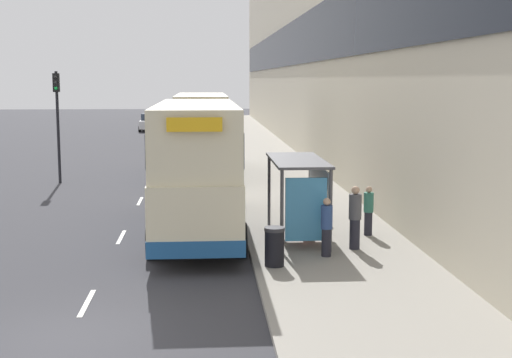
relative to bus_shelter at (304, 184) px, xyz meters
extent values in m
plane|color=#38383D|center=(-5.77, -7.85, -1.88)|extent=(220.00, 220.00, 0.00)
cube|color=gray|center=(0.73, 30.65, -1.81)|extent=(5.00, 93.00, 0.14)
cube|color=beige|center=(4.73, 30.65, 6.53)|extent=(3.00, 93.00, 16.81)
cube|color=black|center=(3.19, 30.65, 5.69)|extent=(0.12, 89.28, 3.02)
cube|color=silver|center=(-5.77, -5.50, -1.87)|extent=(0.12, 2.00, 0.01)
cube|color=silver|center=(-5.77, 1.37, -1.87)|extent=(0.12, 2.00, 0.01)
cube|color=silver|center=(-5.77, 8.23, -1.87)|extent=(0.12, 2.00, 0.01)
cube|color=silver|center=(-5.77, 15.10, -1.87)|extent=(0.12, 2.00, 0.01)
cube|color=silver|center=(-5.77, 21.97, -1.87)|extent=(0.12, 2.00, 0.01)
cube|color=silver|center=(-5.77, 28.84, -1.87)|extent=(0.12, 2.00, 0.01)
cube|color=silver|center=(-5.77, 35.71, -1.87)|extent=(0.12, 2.00, 0.01)
cube|color=silver|center=(-5.77, 42.58, -1.87)|extent=(0.12, 2.00, 0.01)
cube|color=#4C4C51|center=(-0.17, 0.35, 0.70)|extent=(1.60, 4.20, 0.08)
cylinder|color=#4C4C51|center=(-0.87, -1.65, -0.54)|extent=(0.10, 0.10, 2.40)
cylinder|color=#4C4C51|center=(-0.87, 2.35, -0.54)|extent=(0.10, 0.10, 2.40)
cylinder|color=#4C4C51|center=(0.53, -1.65, -0.54)|extent=(0.10, 0.10, 2.40)
cylinder|color=#4C4C51|center=(0.53, 2.35, -0.54)|extent=(0.10, 0.10, 2.40)
cube|color=#99A8B2|center=(0.50, 0.35, -0.42)|extent=(0.04, 3.68, 1.92)
cube|color=#3F8CBF|center=(-0.17, -1.59, -0.49)|extent=(1.19, 0.10, 1.82)
cube|color=maroon|center=(0.07, 0.35, -1.29)|extent=(0.36, 2.80, 0.08)
cube|color=beige|center=(-3.30, 1.77, -0.45)|extent=(2.55, 10.59, 1.85)
cube|color=beige|center=(-3.30, 1.77, 1.45)|extent=(2.50, 10.27, 1.95)
cube|color=#1E518C|center=(-3.30, 1.77, -1.15)|extent=(2.58, 10.64, 0.45)
cube|color=#2D3847|center=(-3.30, 1.77, -0.08)|extent=(2.58, 9.95, 0.81)
cube|color=#2D3847|center=(-3.30, 1.77, 1.35)|extent=(2.55, 9.95, 0.94)
cube|color=yellow|center=(-3.30, -3.51, 2.07)|extent=(1.40, 0.08, 0.36)
cylinder|color=black|center=(-4.57, 5.37, -1.38)|extent=(0.30, 1.00, 1.00)
cylinder|color=black|center=(-2.02, 5.37, -1.38)|extent=(0.30, 1.00, 1.00)
cylinder|color=black|center=(-4.57, -1.52, -1.38)|extent=(0.30, 1.00, 1.00)
cylinder|color=black|center=(-2.02, -1.52, -1.38)|extent=(0.30, 1.00, 1.00)
cube|color=beige|center=(-3.20, 15.48, -0.45)|extent=(2.55, 10.03, 1.85)
cube|color=beige|center=(-3.20, 15.48, 1.45)|extent=(2.50, 9.73, 1.95)
cube|color=#1E518C|center=(-3.20, 15.48, -1.15)|extent=(2.58, 10.08, 0.45)
cube|color=#2D3847|center=(-3.20, 15.48, -0.08)|extent=(2.58, 9.43, 0.81)
cube|color=#2D3847|center=(-3.20, 15.48, 1.35)|extent=(2.55, 9.43, 0.94)
cube|color=yellow|center=(-3.20, 10.48, 2.07)|extent=(1.40, 0.08, 0.36)
cylinder|color=black|center=(-4.47, 18.89, -1.38)|extent=(0.30, 1.00, 1.00)
cylinder|color=black|center=(-1.92, 18.89, -1.38)|extent=(0.30, 1.00, 1.00)
cylinder|color=black|center=(-4.47, 12.37, -1.38)|extent=(0.30, 1.00, 1.00)
cylinder|color=black|center=(-1.92, 12.37, -1.38)|extent=(0.30, 1.00, 1.00)
cube|color=silver|center=(-8.41, 49.50, -1.19)|extent=(1.77, 4.40, 0.77)
cube|color=#2D3847|center=(-8.41, 49.72, -0.48)|extent=(1.56, 2.11, 0.63)
cylinder|color=black|center=(-7.53, 48.13, -1.58)|extent=(0.20, 0.60, 0.60)
cylinder|color=black|center=(-9.30, 48.13, -1.58)|extent=(0.20, 0.60, 0.60)
cylinder|color=black|center=(-7.53, 50.86, -1.58)|extent=(0.20, 0.60, 0.60)
cylinder|color=black|center=(-9.30, 50.86, -1.58)|extent=(0.20, 0.60, 0.60)
cube|color=#B7B799|center=(-3.81, 33.70, -1.19)|extent=(1.75, 4.58, 0.77)
cube|color=#2D3847|center=(-3.81, 33.47, -0.49)|extent=(1.54, 2.20, 0.63)
cylinder|color=black|center=(-4.69, 35.12, -1.58)|extent=(0.20, 0.60, 0.60)
cylinder|color=black|center=(-2.93, 35.12, -1.58)|extent=(0.20, 0.60, 0.60)
cylinder|color=black|center=(-4.69, 32.28, -1.58)|extent=(0.20, 0.60, 0.60)
cylinder|color=black|center=(-2.93, 32.28, -1.58)|extent=(0.20, 0.60, 0.60)
cylinder|color=#23232D|center=(0.33, -2.13, -1.34)|extent=(0.27, 0.27, 0.79)
cylinder|color=navy|center=(0.33, -2.13, -0.61)|extent=(0.33, 0.33, 0.66)
sphere|color=tan|center=(0.33, -2.13, -0.18)|extent=(0.21, 0.21, 0.21)
cylinder|color=#23232D|center=(2.14, 0.49, -1.36)|extent=(0.26, 0.26, 0.75)
cylinder|color=#337260|center=(2.14, 0.49, -0.68)|extent=(0.31, 0.31, 0.62)
sphere|color=tan|center=(2.14, 0.49, -0.26)|extent=(0.20, 0.20, 0.20)
cylinder|color=#23232D|center=(1.31, -1.32, -1.29)|extent=(0.30, 0.30, 0.89)
cylinder|color=#4C4C51|center=(1.31, -1.32, -0.48)|extent=(0.37, 0.37, 0.74)
sphere|color=tan|center=(1.31, -1.32, 0.01)|extent=(0.24, 0.24, 0.24)
cylinder|color=#23232D|center=(0.88, 3.54, -1.30)|extent=(0.30, 0.30, 0.88)
cylinder|color=maroon|center=(0.88, 3.54, -0.50)|extent=(0.36, 0.36, 0.73)
sphere|color=tan|center=(0.88, 3.54, -0.01)|extent=(0.24, 0.24, 0.24)
cylinder|color=black|center=(-1.22, -3.07, -1.26)|extent=(0.52, 0.52, 0.95)
cylinder|color=#2D2D33|center=(-1.22, -3.07, -0.74)|extent=(0.55, 0.55, 0.10)
cylinder|color=black|center=(-10.17, 13.90, 0.85)|extent=(0.14, 0.14, 5.46)
cube|color=black|center=(-10.17, 13.85, 3.04)|extent=(0.30, 0.24, 0.90)
sphere|color=#2D2D2D|center=(-10.17, 13.73, 3.31)|extent=(0.16, 0.16, 0.16)
sphere|color=#2D2D2D|center=(-10.17, 13.73, 3.04)|extent=(0.16, 0.16, 0.16)
sphere|color=#19D84C|center=(-10.17, 13.73, 2.77)|extent=(0.16, 0.16, 0.16)
camera|label=1|loc=(-3.06, -21.47, 3.20)|focal=50.00mm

